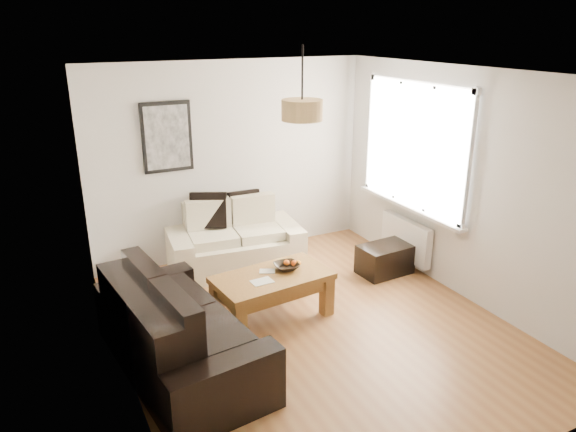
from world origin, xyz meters
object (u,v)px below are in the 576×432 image
ottoman (385,259)px  coffee_table (272,296)px  loveseat_cream (234,237)px  sofa_leather (180,325)px

ottoman → coffee_table: bearing=-168.6°
loveseat_cream → coffee_table: (-0.12, -1.40, -0.17)m
sofa_leather → ottoman: sofa_leather is taller
loveseat_cream → coffee_table: 1.41m
sofa_leather → ottoman: (2.88, 0.79, -0.25)m
sofa_leather → ottoman: bearing=-81.6°
sofa_leather → ottoman: 3.00m
sofa_leather → coffee_table: sofa_leather is taller
coffee_table → ottoman: 1.78m
loveseat_cream → sofa_leather: sofa_leather is taller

